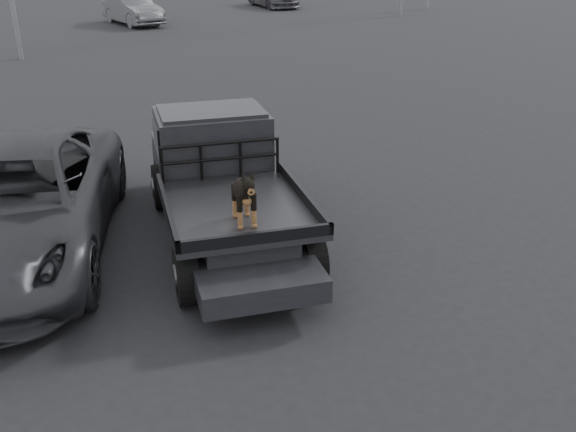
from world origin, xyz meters
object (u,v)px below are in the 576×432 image
object	(u,v)px
flatbed_ute	(225,211)
distant_car_a	(133,10)
parked_suv	(13,203)
dog	(244,195)

from	to	relation	value
flatbed_ute	distant_car_a	size ratio (longest dim) A/B	1.23
parked_suv	distant_car_a	xyz separation A→B (m)	(3.14, 25.05, -0.08)
parked_suv	flatbed_ute	bearing A→B (deg)	1.84
flatbed_ute	distant_car_a	distance (m)	25.37
distant_car_a	flatbed_ute	bearing A→B (deg)	-110.50
flatbed_ute	dog	distance (m)	1.67
dog	distant_car_a	bearing A→B (deg)	89.71
flatbed_ute	parked_suv	distance (m)	3.05
dog	parked_suv	bearing A→B (deg)	149.47
dog	parked_suv	distance (m)	3.52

